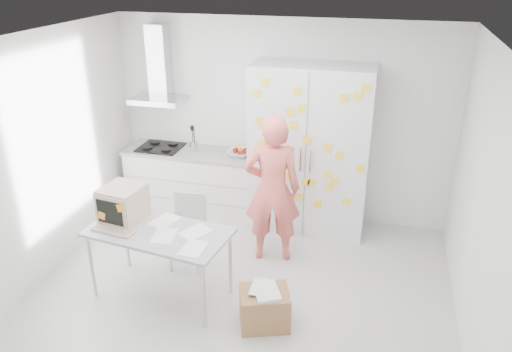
% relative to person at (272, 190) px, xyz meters
% --- Properties ---
extents(floor, '(4.50, 4.00, 0.02)m').
position_rel_person_xyz_m(floor, '(-0.16, -0.81, -0.91)').
color(floor, silver).
rests_on(floor, ground).
extents(walls, '(4.52, 4.01, 2.70)m').
position_rel_person_xyz_m(walls, '(-0.16, -0.09, 0.45)').
color(walls, white).
rests_on(walls, ground).
extents(ceiling, '(4.50, 4.00, 0.02)m').
position_rel_person_xyz_m(ceiling, '(-0.16, -0.81, 1.80)').
color(ceiling, white).
rests_on(ceiling, walls).
extents(counter_run, '(1.84, 0.63, 1.28)m').
position_rel_person_xyz_m(counter_run, '(-1.36, 0.89, -0.43)').
color(counter_run, white).
rests_on(counter_run, ground).
extents(range_hood, '(0.70, 0.48, 1.01)m').
position_rel_person_xyz_m(range_hood, '(-1.81, 1.02, 1.05)').
color(range_hood, silver).
rests_on(range_hood, walls).
extents(tall_cabinet, '(1.50, 0.68, 2.20)m').
position_rel_person_xyz_m(tall_cabinet, '(0.29, 0.86, 0.20)').
color(tall_cabinet, silver).
rests_on(tall_cabinet, ground).
extents(person, '(0.74, 0.57, 1.81)m').
position_rel_person_xyz_m(person, '(0.00, 0.00, 0.00)').
color(person, '#ED645C').
rests_on(person, ground).
extents(desk, '(1.55, 0.92, 1.17)m').
position_rel_person_xyz_m(desk, '(-1.26, -0.95, -0.02)').
color(desk, '#A4ACAF').
rests_on(desk, ground).
extents(chair, '(0.43, 0.43, 0.88)m').
position_rel_person_xyz_m(chair, '(-0.91, -0.37, -0.41)').
color(chair, '#B8B8B6').
rests_on(chair, ground).
extents(cardboard_box, '(0.58, 0.52, 0.42)m').
position_rel_person_xyz_m(cardboard_box, '(0.21, -1.21, -0.70)').
color(cardboard_box, '#996E42').
rests_on(cardboard_box, ground).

